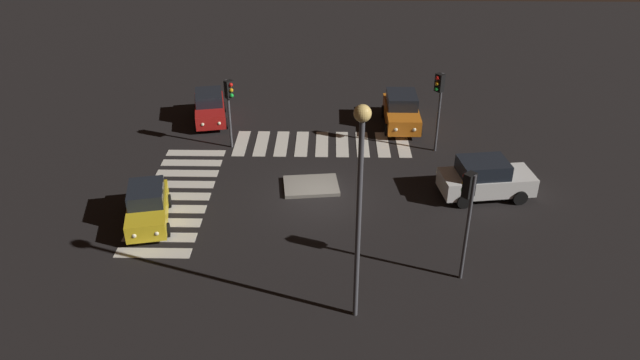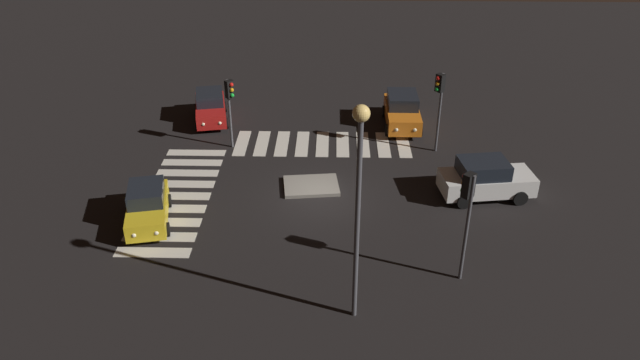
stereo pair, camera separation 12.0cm
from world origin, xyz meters
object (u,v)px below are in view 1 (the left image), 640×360
traffic_light_south (439,94)px  traffic_light_east (229,98)px  car_red (210,107)px  traffic_island (311,186)px  car_orange (401,111)px  car_white (486,179)px  traffic_light_west (468,201)px  car_yellow (147,206)px  street_lamp (360,183)px

traffic_light_south → traffic_light_east: size_ratio=1.13×
car_red → traffic_light_south: (-13.10, 3.90, 2.54)m
car_red → traffic_light_south: size_ratio=0.96×
traffic_island → car_orange: 9.17m
car_orange → traffic_light_south: (-1.49, 3.42, 2.46)m
car_white → car_red: size_ratio=1.07×
traffic_island → car_red: bearing=-51.2°
car_white → traffic_light_east: traffic_light_east is taller
traffic_light_west → traffic_light_east: size_ratio=1.17×
car_yellow → car_red: car_red is taller
car_orange → car_red: 11.62m
car_orange → traffic_light_east: bearing=-71.5°
traffic_island → traffic_light_south: 8.50m
traffic_light_west → car_yellow: bearing=31.1°
car_yellow → car_orange: car_orange is taller
traffic_light_south → traffic_light_east: traffic_light_south is taller
car_white → traffic_light_east: (12.94, -4.93, 2.08)m
traffic_island → traffic_light_south: bearing=-148.4°
traffic_island → traffic_light_east: 6.89m
traffic_light_west → street_lamp: 5.18m
traffic_island → car_yellow: car_yellow is taller
car_red → traffic_light_east: traffic_light_east is taller
car_orange → traffic_light_east: size_ratio=1.13×
traffic_island → car_yellow: (7.24, 3.25, 0.76)m
traffic_light_west → traffic_light_south: (-0.60, -10.98, -0.12)m
traffic_light_east → car_white: bearing=25.9°
traffic_light_east → car_red: bearing=164.1°
car_red → traffic_light_east: 4.70m
car_white → street_lamp: size_ratio=0.56×
traffic_light_west → street_lamp: size_ratio=0.56×
traffic_island → car_red: car_red is taller
car_yellow → traffic_light_east: traffic_light_east is taller
car_red → street_lamp: 19.67m
car_white → traffic_light_south: traffic_light_south is taller
car_yellow → car_red: (-0.81, -11.26, 0.03)m
car_orange → car_red: bearing=-92.3°
car_red → car_yellow: bearing=-15.6°
car_red → street_lamp: (-8.34, 17.18, 4.72)m
traffic_light_south → street_lamp: size_ratio=0.54×
traffic_island → traffic_light_west: bearing=131.4°
traffic_light_west → traffic_light_south: traffic_light_west is taller
car_orange → street_lamp: bearing=-11.0°
traffic_light_south → traffic_light_west: bearing=47.4°
traffic_light_south → car_white: bearing=70.9°
car_white → traffic_light_west: 7.15m
car_orange → traffic_light_east: (9.69, 3.23, 2.07)m
traffic_light_east → car_orange: bearing=65.2°
traffic_island → car_orange: (-5.18, -7.52, 0.87)m
car_red → traffic_light_west: bearing=28.6°
car_red → traffic_light_east: bearing=15.9°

